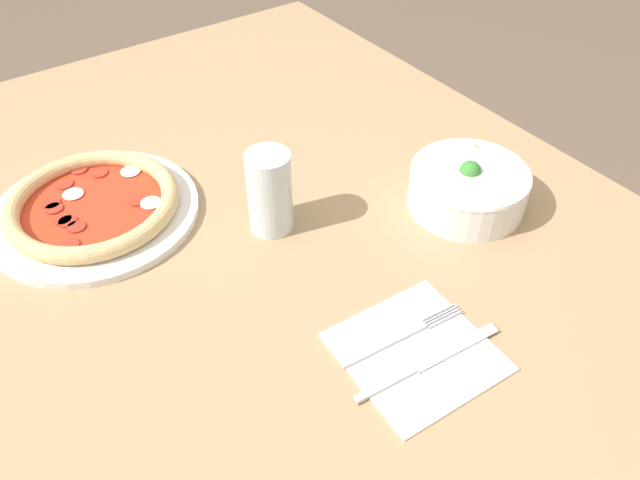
# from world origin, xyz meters

# --- Properties ---
(ground_plane) EXTENTS (8.00, 8.00, 0.00)m
(ground_plane) POSITION_xyz_m (0.00, 0.00, 0.00)
(ground_plane) COLOR brown
(dining_table) EXTENTS (1.29, 1.10, 0.75)m
(dining_table) POSITION_xyz_m (0.00, 0.00, 0.66)
(dining_table) COLOR tan
(dining_table) RESTS_ON ground_plane
(pizza) EXTENTS (0.31, 0.31, 0.04)m
(pizza) POSITION_xyz_m (-0.13, -0.16, 0.77)
(pizza) COLOR white
(pizza) RESTS_ON dining_table
(bowl) EXTENTS (0.18, 0.18, 0.08)m
(bowl) POSITION_xyz_m (0.17, 0.31, 0.79)
(bowl) COLOR white
(bowl) RESTS_ON dining_table
(napkin) EXTENTS (0.18, 0.18, 0.00)m
(napkin) POSITION_xyz_m (0.34, 0.06, 0.75)
(napkin) COLOR white
(napkin) RESTS_ON dining_table
(fork) EXTENTS (0.03, 0.17, 0.00)m
(fork) POSITION_xyz_m (0.31, 0.06, 0.76)
(fork) COLOR silver
(fork) RESTS_ON napkin
(knife) EXTENTS (0.03, 0.21, 0.01)m
(knife) POSITION_xyz_m (0.36, 0.05, 0.76)
(knife) COLOR silver
(knife) RESTS_ON napkin
(glass) EXTENTS (0.06, 0.06, 0.13)m
(glass) POSITION_xyz_m (0.04, 0.04, 0.81)
(glass) COLOR silver
(glass) RESTS_ON dining_table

